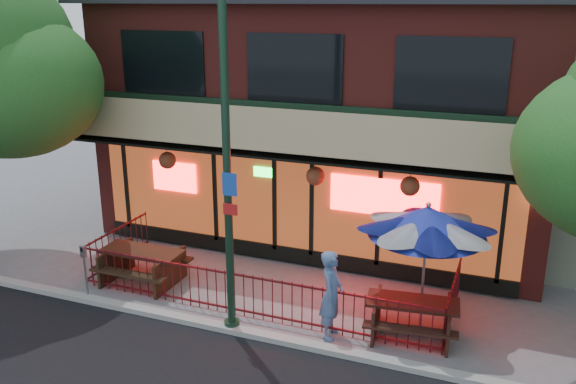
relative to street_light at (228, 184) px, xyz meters
name	(u,v)px	position (x,y,z in m)	size (l,w,h in m)	color
ground	(240,320)	(0.00, 0.40, -3.15)	(80.00, 80.00, 0.00)	gray
curb	(230,329)	(0.00, -0.10, -3.09)	(80.00, 0.25, 0.12)	#999993
restaurant_building	(341,85)	(0.00, 7.51, 0.98)	(12.96, 9.49, 8.05)	maroon
patio_fence	(250,284)	(0.00, 0.91, -2.52)	(8.44, 2.62, 1.00)	#501116
street_light	(228,184)	(0.00, 0.00, 0.00)	(0.43, 0.32, 7.00)	#163322
picnic_table_left	(142,261)	(-2.98, 1.21, -2.60)	(1.98, 1.53, 0.84)	#322012
picnic_table_right	(412,313)	(3.50, 1.10, -2.63)	(1.99, 1.62, 0.78)	#341912
patio_umbrella	(427,221)	(3.60, 1.66, -0.84)	(2.37, 2.37, 2.71)	gray
pedestrian	(331,294)	(1.98, 0.50, -2.22)	(0.68, 0.45, 1.86)	#4E6D9C
parking_meter_near	(84,263)	(-3.67, 0.00, -2.26)	(0.14, 0.12, 1.32)	gray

